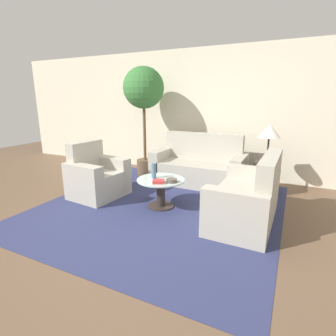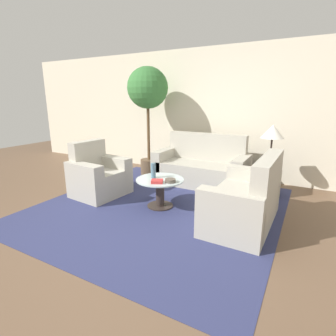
{
  "view_description": "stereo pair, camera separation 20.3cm",
  "coord_description": "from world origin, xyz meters",
  "px_view_note": "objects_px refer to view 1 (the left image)",
  "views": [
    {
      "loc": [
        1.8,
        -2.48,
        1.6
      ],
      "look_at": [
        0.09,
        1.08,
        0.55
      ],
      "focal_mm": 28.0,
      "sensor_mm": 36.0,
      "label": 1
    },
    {
      "loc": [
        1.98,
        -2.38,
        1.6
      ],
      "look_at": [
        0.09,
        1.08,
        0.55
      ],
      "focal_mm": 28.0,
      "sensor_mm": 36.0,
      "label": 2
    }
  ],
  "objects_px": {
    "sofa_main": "(199,168)",
    "loveseat": "(250,201)",
    "armchair": "(96,178)",
    "bowl": "(172,180)",
    "coffee_table": "(161,189)",
    "potted_plant": "(144,94)",
    "book_stack": "(159,181)",
    "table_lamp": "(270,132)",
    "vase": "(154,171)"
  },
  "relations": [
    {
      "from": "armchair",
      "to": "bowl",
      "type": "relative_size",
      "value": 5.93
    },
    {
      "from": "armchair",
      "to": "book_stack",
      "type": "xyz_separation_m",
      "value": [
        1.25,
        -0.12,
        0.16
      ]
    },
    {
      "from": "armchair",
      "to": "potted_plant",
      "type": "relative_size",
      "value": 0.41
    },
    {
      "from": "sofa_main",
      "to": "book_stack",
      "type": "relative_size",
      "value": 8.22
    },
    {
      "from": "coffee_table",
      "to": "potted_plant",
      "type": "xyz_separation_m",
      "value": [
        -1.11,
        1.43,
        1.41
      ]
    },
    {
      "from": "armchair",
      "to": "coffee_table",
      "type": "distance_m",
      "value": 1.2
    },
    {
      "from": "table_lamp",
      "to": "book_stack",
      "type": "bearing_deg",
      "value": -130.72
    },
    {
      "from": "armchair",
      "to": "book_stack",
      "type": "relative_size",
      "value": 4.3
    },
    {
      "from": "book_stack",
      "to": "coffee_table",
      "type": "bearing_deg",
      "value": 81.41
    },
    {
      "from": "armchair",
      "to": "loveseat",
      "type": "height_order",
      "value": "loveseat"
    },
    {
      "from": "sofa_main",
      "to": "vase",
      "type": "distance_m",
      "value": 1.41
    },
    {
      "from": "coffee_table",
      "to": "table_lamp",
      "type": "bearing_deg",
      "value": 44.68
    },
    {
      "from": "armchair",
      "to": "bowl",
      "type": "distance_m",
      "value": 1.42
    },
    {
      "from": "coffee_table",
      "to": "book_stack",
      "type": "distance_m",
      "value": 0.25
    },
    {
      "from": "sofa_main",
      "to": "armchair",
      "type": "xyz_separation_m",
      "value": [
        -1.33,
        -1.42,
        -0.0
      ]
    },
    {
      "from": "coffee_table",
      "to": "vase",
      "type": "distance_m",
      "value": 0.29
    },
    {
      "from": "sofa_main",
      "to": "bowl",
      "type": "bearing_deg",
      "value": -86.97
    },
    {
      "from": "sofa_main",
      "to": "loveseat",
      "type": "relative_size",
      "value": 1.27
    },
    {
      "from": "bowl",
      "to": "book_stack",
      "type": "relative_size",
      "value": 0.72
    },
    {
      "from": "bowl",
      "to": "book_stack",
      "type": "distance_m",
      "value": 0.19
    },
    {
      "from": "table_lamp",
      "to": "potted_plant",
      "type": "bearing_deg",
      "value": 177.83
    },
    {
      "from": "potted_plant",
      "to": "book_stack",
      "type": "relative_size",
      "value": 10.51
    },
    {
      "from": "loveseat",
      "to": "vase",
      "type": "xyz_separation_m",
      "value": [
        -1.41,
        -0.03,
        0.25
      ]
    },
    {
      "from": "armchair",
      "to": "table_lamp",
      "type": "xyz_separation_m",
      "value": [
        2.55,
        1.38,
        0.77
      ]
    },
    {
      "from": "loveseat",
      "to": "book_stack",
      "type": "xyz_separation_m",
      "value": [
        -1.24,
        -0.21,
        0.16
      ]
    },
    {
      "from": "table_lamp",
      "to": "book_stack",
      "type": "relative_size",
      "value": 2.95
    },
    {
      "from": "armchair",
      "to": "table_lamp",
      "type": "relative_size",
      "value": 1.46
    },
    {
      "from": "vase",
      "to": "bowl",
      "type": "bearing_deg",
      "value": -12.23
    },
    {
      "from": "sofa_main",
      "to": "table_lamp",
      "type": "distance_m",
      "value": 1.44
    },
    {
      "from": "potted_plant",
      "to": "sofa_main",
      "type": "bearing_deg",
      "value": -2.45
    },
    {
      "from": "loveseat",
      "to": "bowl",
      "type": "bearing_deg",
      "value": -83.41
    },
    {
      "from": "bowl",
      "to": "sofa_main",
      "type": "bearing_deg",
      "value": 93.03
    },
    {
      "from": "armchair",
      "to": "vase",
      "type": "xyz_separation_m",
      "value": [
        1.08,
        0.06,
        0.25
      ]
    },
    {
      "from": "bowl",
      "to": "vase",
      "type": "bearing_deg",
      "value": 167.77
    },
    {
      "from": "loveseat",
      "to": "vase",
      "type": "bearing_deg",
      "value": -87.56
    },
    {
      "from": "coffee_table",
      "to": "vase",
      "type": "height_order",
      "value": "vase"
    },
    {
      "from": "table_lamp",
      "to": "vase",
      "type": "relative_size",
      "value": 2.75
    },
    {
      "from": "loveseat",
      "to": "potted_plant",
      "type": "distance_m",
      "value": 3.1
    },
    {
      "from": "loveseat",
      "to": "potted_plant",
      "type": "xyz_separation_m",
      "value": [
        -2.4,
        1.38,
        1.39
      ]
    },
    {
      "from": "vase",
      "to": "armchair",
      "type": "bearing_deg",
      "value": -176.93
    },
    {
      "from": "loveseat",
      "to": "coffee_table",
      "type": "bearing_deg",
      "value": -87.05
    },
    {
      "from": "loveseat",
      "to": "sofa_main",
      "type": "bearing_deg",
      "value": -137.87
    },
    {
      "from": "sofa_main",
      "to": "book_stack",
      "type": "xyz_separation_m",
      "value": [
        -0.08,
        -1.54,
        0.16
      ]
    },
    {
      "from": "loveseat",
      "to": "table_lamp",
      "type": "distance_m",
      "value": 1.5
    },
    {
      "from": "book_stack",
      "to": "potted_plant",
      "type": "bearing_deg",
      "value": 100.32
    },
    {
      "from": "potted_plant",
      "to": "bowl",
      "type": "height_order",
      "value": "potted_plant"
    },
    {
      "from": "potted_plant",
      "to": "vase",
      "type": "bearing_deg",
      "value": -54.98
    },
    {
      "from": "coffee_table",
      "to": "bowl",
      "type": "relative_size",
      "value": 4.66
    },
    {
      "from": "coffee_table",
      "to": "bowl",
      "type": "xyz_separation_m",
      "value": [
        0.21,
        -0.06,
        0.18
      ]
    },
    {
      "from": "vase",
      "to": "book_stack",
      "type": "height_order",
      "value": "vase"
    }
  ]
}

